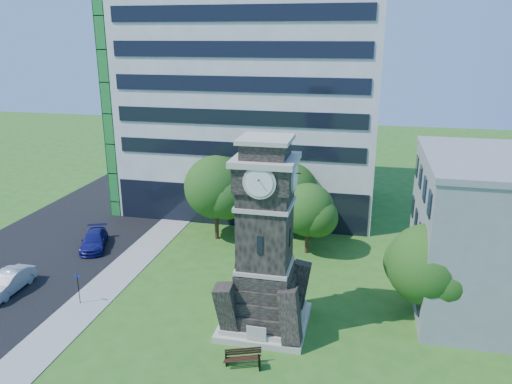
% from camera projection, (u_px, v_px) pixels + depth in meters
% --- Properties ---
extents(ground, '(160.00, 160.00, 0.00)m').
position_uv_depth(ground, '(211.00, 336.00, 30.83)').
color(ground, '#2A611B').
rests_on(ground, ground).
extents(sidewalk, '(3.00, 70.00, 0.06)m').
position_uv_depth(sidewalk, '(110.00, 282.00, 37.46)').
color(sidewalk, gray).
rests_on(sidewalk, ground).
extents(street, '(14.00, 80.00, 0.02)m').
position_uv_depth(street, '(11.00, 271.00, 39.24)').
color(street, black).
rests_on(street, ground).
extents(clock_tower, '(5.40, 5.40, 12.22)m').
position_uv_depth(clock_tower, '(265.00, 249.00, 30.48)').
color(clock_tower, '#B8B1A0').
rests_on(clock_tower, ground).
extents(office_tall, '(26.20, 15.11, 28.60)m').
position_uv_depth(office_tall, '(253.00, 71.00, 51.28)').
color(office_tall, white).
rests_on(office_tall, ground).
extents(car_street_mid, '(1.72, 4.68, 1.53)m').
position_uv_depth(car_street_mid, '(8.00, 282.00, 35.92)').
color(car_street_mid, '#B1B4B9').
rests_on(car_street_mid, ground).
extents(car_street_north, '(3.59, 5.19, 1.40)m').
position_uv_depth(car_street_north, '(94.00, 240.00, 43.43)').
color(car_street_north, navy).
rests_on(car_street_north, ground).
extents(car_east_lot, '(5.25, 3.25, 1.36)m').
position_uv_depth(car_east_lot, '(468.00, 325.00, 30.80)').
color(car_east_lot, '#444549').
rests_on(car_east_lot, ground).
extents(park_bench, '(2.04, 0.55, 1.06)m').
position_uv_depth(park_bench, '(243.00, 357.00, 27.90)').
color(park_bench, black).
rests_on(park_bench, ground).
extents(street_sign, '(0.54, 0.05, 2.24)m').
position_uv_depth(street_sign, '(78.00, 286.00, 34.12)').
color(street_sign, black).
rests_on(street_sign, ground).
extents(tree_nw, '(6.18, 5.61, 7.73)m').
position_uv_depth(tree_nw, '(217.00, 189.00, 44.23)').
color(tree_nw, '#332114').
rests_on(tree_nw, ground).
extents(tree_nc, '(6.12, 5.56, 6.88)m').
position_uv_depth(tree_nc, '(289.00, 194.00, 45.50)').
color(tree_nc, '#332114').
rests_on(tree_nc, ground).
extents(tree_ne, '(4.92, 4.48, 6.13)m').
position_uv_depth(tree_ne, '(308.00, 211.00, 41.54)').
color(tree_ne, '#332114').
rests_on(tree_ne, ground).
extents(tree_east, '(5.60, 5.09, 6.76)m').
position_uv_depth(tree_east, '(429.00, 267.00, 30.88)').
color(tree_east, '#332114').
rests_on(tree_east, ground).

